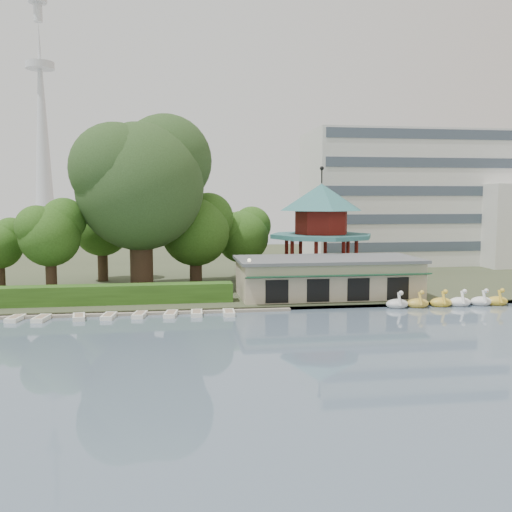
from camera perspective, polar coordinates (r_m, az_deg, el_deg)
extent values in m
plane|color=slate|center=(36.26, 1.12, -10.82)|extent=(220.00, 220.00, 0.00)
cube|color=#424930|center=(87.04, -4.63, -0.92)|extent=(220.00, 70.00, 0.40)
cube|color=gray|center=(52.88, -2.04, -5.34)|extent=(220.00, 0.60, 0.30)
cube|color=gray|center=(52.82, -15.14, -5.59)|extent=(34.00, 1.60, 0.24)
cube|color=#B6A78B|center=(59.01, 7.13, -2.20)|extent=(18.00, 8.00, 3.60)
cube|color=#595B5E|center=(58.77, 7.15, -0.32)|extent=(18.60, 8.60, 0.30)
cube|color=#194C2D|center=(54.81, 8.35, -1.99)|extent=(18.00, 1.59, 0.45)
cylinder|color=#B6A78B|center=(69.25, 6.48, -2.01)|extent=(10.40, 10.40, 1.20)
cylinder|color=#326F6F|center=(68.76, 6.52, 2.00)|extent=(12.40, 12.40, 0.50)
cylinder|color=maroon|center=(68.67, 6.54, 3.37)|extent=(6.40, 6.40, 2.80)
cone|color=#326F6F|center=(68.61, 6.57, 5.88)|extent=(10.00, 10.00, 3.20)
cylinder|color=black|center=(68.66, 6.59, 7.96)|extent=(0.16, 0.16, 1.80)
cube|color=silver|center=(91.56, 14.58, 5.64)|extent=(30.00, 14.00, 20.00)
cone|color=silver|center=(179.03, -20.59, 11.74)|extent=(6.00, 6.00, 60.00)
cylinder|color=silver|center=(181.89, -20.80, 17.38)|extent=(8.00, 8.00, 2.00)
cylinder|color=silver|center=(186.45, -21.02, 22.80)|extent=(5.20, 5.20, 1.60)
cube|color=#305B1A|center=(56.24, -17.83, -3.76)|extent=(30.00, 2.00, 1.80)
cylinder|color=black|center=(54.34, -0.68, -2.63)|extent=(0.12, 0.12, 4.00)
sphere|color=beige|center=(54.07, -0.68, -0.43)|extent=(0.36, 0.36, 0.36)
cylinder|color=#3A281C|center=(62.56, -11.40, 0.68)|extent=(2.45, 2.45, 9.02)
sphere|color=#2C481F|center=(62.34, -11.52, 6.81)|extent=(13.60, 13.60, 13.60)
sphere|color=#2C481F|center=(64.42, -9.03, 9.39)|extent=(10.20, 10.20, 10.20)
sphere|color=#2C481F|center=(61.21, -13.87, 8.47)|extent=(9.52, 9.52, 9.52)
cylinder|color=#3A281C|center=(61.92, -19.80, -1.50)|extent=(1.11, 1.11, 4.94)
sphere|color=#305B1A|center=(61.58, -19.92, 1.88)|extent=(6.18, 6.18, 6.18)
sphere|color=#305B1A|center=(62.18, -18.68, 3.41)|extent=(4.63, 4.63, 4.63)
sphere|color=#305B1A|center=(61.14, -21.06, 2.74)|extent=(4.33, 4.33, 4.33)
cylinder|color=#3A281C|center=(67.24, -24.15, -1.55)|extent=(0.87, 0.87, 3.91)
sphere|color=#305B1A|center=(66.96, -24.25, 0.91)|extent=(4.81, 4.81, 4.81)
sphere|color=#305B1A|center=(67.31, -23.34, 2.03)|extent=(3.61, 3.61, 3.61)
cylinder|color=#3A281C|center=(66.73, -6.04, -0.69)|extent=(1.42, 1.42, 4.91)
sphere|color=#305B1A|center=(66.42, -6.08, 2.42)|extent=(7.92, 7.92, 7.92)
sphere|color=#305B1A|center=(67.62, -4.79, 3.83)|extent=(5.94, 5.94, 5.94)
sphere|color=#305B1A|center=(65.54, -7.27, 3.22)|extent=(5.54, 5.54, 5.54)
cylinder|color=#3A281C|center=(71.24, -1.36, -0.55)|extent=(1.17, 1.17, 4.16)
sphere|color=#305B1A|center=(70.97, -1.36, 1.92)|extent=(6.52, 6.52, 6.52)
sphere|color=#305B1A|center=(72.03, -0.43, 3.04)|extent=(4.89, 4.89, 4.89)
sphere|color=#305B1A|center=(70.13, -2.22, 2.55)|extent=(4.56, 4.56, 4.56)
cylinder|color=#3A281C|center=(71.10, -15.08, -0.36)|extent=(1.21, 1.21, 5.17)
sphere|color=#305B1A|center=(70.81, -15.16, 2.72)|extent=(6.71, 6.71, 6.71)
sphere|color=#305B1A|center=(71.60, -14.04, 4.11)|extent=(5.03, 5.03, 5.03)
sphere|color=#305B1A|center=(70.24, -16.20, 3.52)|extent=(4.70, 4.70, 4.70)
ellipsoid|color=silver|center=(55.95, 13.93, -4.69)|extent=(2.16, 1.44, 0.99)
cylinder|color=silver|center=(55.35, 14.16, -4.23)|extent=(0.26, 0.79, 1.29)
sphere|color=silver|center=(54.97, 14.30, -3.61)|extent=(0.44, 0.44, 0.44)
ellipsoid|color=gold|center=(56.77, 15.87, -4.59)|extent=(2.16, 1.44, 0.99)
cylinder|color=gold|center=(56.18, 16.12, -4.13)|extent=(0.26, 0.79, 1.29)
sphere|color=gold|center=(55.81, 16.26, -3.52)|extent=(0.44, 0.44, 0.44)
ellipsoid|color=yellow|center=(57.87, 18.01, -4.45)|extent=(2.16, 1.44, 0.99)
cylinder|color=yellow|center=(57.30, 18.27, -4.01)|extent=(0.26, 0.79, 1.29)
sphere|color=yellow|center=(56.93, 18.43, -3.41)|extent=(0.44, 0.44, 0.44)
ellipsoid|color=white|center=(58.69, 19.70, -4.37)|extent=(2.16, 1.44, 0.99)
cylinder|color=white|center=(58.12, 19.98, -3.93)|extent=(0.26, 0.79, 1.29)
sphere|color=white|center=(57.76, 20.14, -3.34)|extent=(0.44, 0.44, 0.44)
ellipsoid|color=white|center=(59.78, 21.59, -4.26)|extent=(2.16, 1.44, 0.99)
cylinder|color=white|center=(59.23, 21.88, -3.82)|extent=(0.26, 0.79, 1.29)
sphere|color=white|center=(58.87, 22.05, -3.24)|extent=(0.44, 0.44, 0.44)
ellipsoid|color=gold|center=(60.54, 22.95, -4.19)|extent=(2.16, 1.44, 0.99)
cylinder|color=gold|center=(59.99, 23.24, -3.75)|extent=(0.26, 0.79, 1.29)
sphere|color=gold|center=(59.64, 23.42, -3.18)|extent=(0.44, 0.44, 0.44)
cube|color=white|center=(52.89, -22.93, -5.77)|extent=(1.35, 2.43, 0.36)
cube|color=white|center=(52.05, -20.66, -5.86)|extent=(1.35, 2.43, 0.36)
cube|color=white|center=(51.64, -17.29, -5.84)|extent=(1.33, 2.42, 0.36)
cube|color=white|center=(51.31, -14.50, -5.84)|extent=(1.29, 2.41, 0.36)
cube|color=white|center=(51.34, -11.55, -5.77)|extent=(1.37, 2.43, 0.36)
cube|color=white|center=(51.14, -8.51, -5.76)|extent=(1.34, 2.43, 0.36)
cube|color=white|center=(51.20, -5.95, -5.71)|extent=(1.11, 2.35, 0.36)
cube|color=white|center=(51.18, -2.73, -5.69)|extent=(1.08, 2.33, 0.36)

